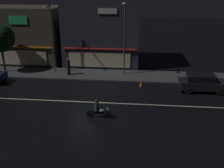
% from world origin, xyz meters
% --- Properties ---
extents(ground_plane, '(140.00, 140.00, 0.00)m').
position_xyz_m(ground_plane, '(0.00, 0.00, 0.00)').
color(ground_plane, black).
extents(lane_divider_stripe, '(33.96, 0.16, 0.01)m').
position_xyz_m(lane_divider_stripe, '(0.00, 0.00, 0.01)').
color(lane_divider_stripe, beige).
rests_on(lane_divider_stripe, ground).
extents(sidewalk_far, '(35.75, 3.85, 0.14)m').
position_xyz_m(sidewalk_far, '(0.00, 7.28, 0.07)').
color(sidewalk_far, '#424447').
rests_on(sidewalk_far, ground).
extents(storefront_left_block, '(9.15, 7.36, 8.24)m').
position_xyz_m(storefront_left_block, '(0.00, 12.80, 4.12)').
color(storefront_left_block, '#2D333D').
rests_on(storefront_left_block, ground).
extents(storefront_center_block, '(10.69, 8.05, 7.03)m').
position_xyz_m(storefront_center_block, '(-10.73, 13.14, 3.51)').
color(storefront_center_block, '#4C443A').
rests_on(storefront_center_block, ground).
extents(streetlamp_mid, '(0.44, 1.64, 7.42)m').
position_xyz_m(streetlamp_mid, '(-5.11, 7.72, 4.49)').
color(streetlamp_mid, '#47494C').
rests_on(streetlamp_mid, sidewalk_far).
extents(streetlamp_east, '(0.44, 1.64, 7.84)m').
position_xyz_m(streetlamp_east, '(3.01, 7.49, 4.71)').
color(streetlamp_east, '#47494C').
rests_on(streetlamp_east, sidewalk_far).
extents(pedestrian_on_sidewalk, '(0.40, 0.40, 1.91)m').
position_xyz_m(pedestrian_on_sidewalk, '(-3.11, 6.76, 1.02)').
color(pedestrian_on_sidewalk, '#232328').
rests_on(pedestrian_on_sidewalk, sidewalk_far).
extents(street_tree, '(3.16, 3.16, 5.43)m').
position_xyz_m(street_tree, '(-10.84, 7.24, 3.98)').
color(street_tree, '#473323').
rests_on(street_tree, sidewalk_far).
extents(parked_car_trailing, '(4.30, 1.98, 1.67)m').
position_xyz_m(parked_car_trailing, '(10.60, 3.55, 0.87)').
color(parked_car_trailing, black).
rests_on(parked_car_trailing, ground).
extents(motorcycle_lead, '(1.90, 0.60, 1.52)m').
position_xyz_m(motorcycle_lead, '(1.68, -2.70, 0.63)').
color(motorcycle_lead, black).
rests_on(motorcycle_lead, ground).
extents(traffic_cone, '(0.36, 0.36, 0.55)m').
position_xyz_m(traffic_cone, '(4.93, 4.38, 0.28)').
color(traffic_cone, orange).
rests_on(traffic_cone, ground).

